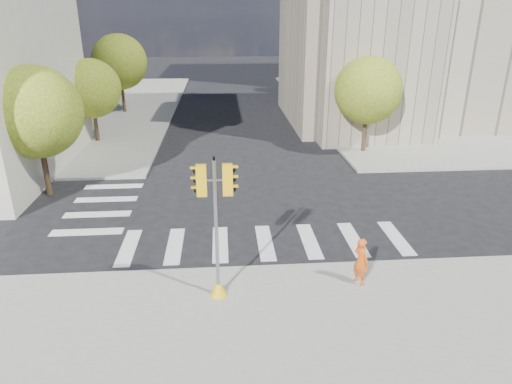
% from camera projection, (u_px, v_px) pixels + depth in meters
% --- Properties ---
extents(ground, '(160.00, 160.00, 0.00)m').
position_uv_depth(ground, '(263.00, 221.00, 20.18)').
color(ground, black).
rests_on(ground, ground).
extents(sidewalk_far_right, '(28.00, 40.00, 0.15)m').
position_uv_depth(sidewalk_far_right, '(438.00, 104.00, 45.69)').
color(sidewalk_far_right, gray).
rests_on(sidewalk_far_right, ground).
extents(sidewalk_far_left, '(28.00, 40.00, 0.15)m').
position_uv_depth(sidewalk_far_left, '(26.00, 110.00, 42.83)').
color(sidewalk_far_left, gray).
rests_on(sidewalk_far_left, ground).
extents(civic_building, '(26.00, 16.00, 19.39)m').
position_uv_depth(civic_building, '(436.00, 30.00, 36.35)').
color(civic_building, gray).
rests_on(civic_building, ground).
extents(tree_lw_near, '(4.40, 4.40, 6.41)m').
position_uv_depth(tree_lw_near, '(35.00, 112.00, 21.59)').
color(tree_lw_near, '#382616').
rests_on(tree_lw_near, ground).
extents(tree_lw_mid, '(4.00, 4.00, 5.77)m').
position_uv_depth(tree_lw_mid, '(91.00, 89.00, 31.02)').
color(tree_lw_mid, '#382616').
rests_on(tree_lw_mid, ground).
extents(tree_lw_far, '(4.80, 4.80, 6.95)m').
position_uv_depth(tree_lw_far, '(119.00, 62.00, 40.01)').
color(tree_lw_far, '#382616').
rests_on(tree_lw_far, ground).
extents(tree_re_near, '(4.20, 4.20, 6.16)m').
position_uv_depth(tree_re_near, '(368.00, 91.00, 28.50)').
color(tree_re_near, '#382616').
rests_on(tree_re_near, ground).
extents(tree_re_mid, '(4.60, 4.60, 6.66)m').
position_uv_depth(tree_re_mid, '(326.00, 65.00, 39.51)').
color(tree_re_mid, '#382616').
rests_on(tree_re_mid, ground).
extents(tree_re_far, '(4.00, 4.00, 5.88)m').
position_uv_depth(tree_re_far, '(302.00, 58.00, 50.81)').
color(tree_re_far, '#382616').
rests_on(tree_re_far, ground).
extents(lamp_near, '(0.35, 0.18, 8.11)m').
position_uv_depth(lamp_near, '(358.00, 74.00, 32.05)').
color(lamp_near, black).
rests_on(lamp_near, sidewalk_far_right).
extents(lamp_far, '(0.35, 0.18, 8.11)m').
position_uv_depth(lamp_far, '(318.00, 56.00, 45.02)').
color(lamp_far, black).
rests_on(lamp_far, sidewalk_far_right).
extents(traffic_signal, '(1.06, 0.56, 4.64)m').
position_uv_depth(traffic_signal, '(217.00, 240.00, 13.97)').
color(traffic_signal, '#F0B50C').
rests_on(traffic_signal, sidewalk_near).
extents(photographer, '(0.64, 0.72, 1.66)m').
position_uv_depth(photographer, '(361.00, 261.00, 15.04)').
color(photographer, '#DE5714').
rests_on(photographer, sidewalk_near).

